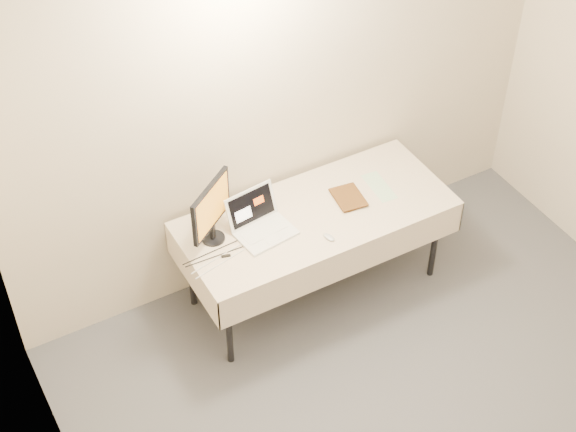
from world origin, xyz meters
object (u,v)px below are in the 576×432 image
table (316,220)px  book (336,188)px  monitor (211,209)px  laptop (260,222)px

table → book: book is taller
table → monitor: size_ratio=4.13×
table → book: (0.17, 0.02, 0.19)m
table → laptop: 0.42m
monitor → book: bearing=-41.5°
laptop → book: 0.58m
table → monitor: (-0.71, 0.11, 0.33)m
laptop → book: book is taller
laptop → monitor: 0.37m
monitor → book: size_ratio=1.77×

